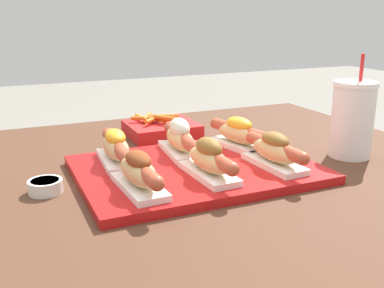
{
  "coord_description": "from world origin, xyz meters",
  "views": [
    {
      "loc": [
        -0.37,
        -0.8,
        1.0
      ],
      "look_at": [
        -0.01,
        0.01,
        0.74
      ],
      "focal_mm": 42.0,
      "sensor_mm": 36.0,
      "label": 1
    }
  ],
  "objects_px": {
    "sauce_bowl": "(45,186)",
    "drink_cup": "(352,119)",
    "hot_dog_5": "(239,133)",
    "hot_dog_3": "(116,147)",
    "hot_dog_4": "(180,138)",
    "fries_basket": "(161,128)",
    "hot_dog_2": "(275,150)",
    "hot_dog_0": "(139,172)",
    "hot_dog_1": "(209,159)",
    "serving_tray": "(196,169)"
  },
  "relations": [
    {
      "from": "hot_dog_5",
      "to": "fries_basket",
      "type": "height_order",
      "value": "hot_dog_5"
    },
    {
      "from": "hot_dog_2",
      "to": "hot_dog_4",
      "type": "bearing_deg",
      "value": 132.13
    },
    {
      "from": "hot_dog_3",
      "to": "hot_dog_4",
      "type": "xyz_separation_m",
      "value": [
        0.15,
        0.0,
        0.0
      ]
    },
    {
      "from": "serving_tray",
      "to": "hot_dog_4",
      "type": "xyz_separation_m",
      "value": [
        0.0,
        0.09,
        0.04
      ]
    },
    {
      "from": "hot_dog_5",
      "to": "drink_cup",
      "type": "xyz_separation_m",
      "value": [
        0.23,
        -0.11,
        0.04
      ]
    },
    {
      "from": "serving_tray",
      "to": "fries_basket",
      "type": "height_order",
      "value": "fries_basket"
    },
    {
      "from": "hot_dog_3",
      "to": "fries_basket",
      "type": "relative_size",
      "value": 1.09
    },
    {
      "from": "hot_dog_4",
      "to": "sauce_bowl",
      "type": "bearing_deg",
      "value": -167.15
    },
    {
      "from": "serving_tray",
      "to": "drink_cup",
      "type": "relative_size",
      "value": 2.04
    },
    {
      "from": "serving_tray",
      "to": "hot_dog_0",
      "type": "distance_m",
      "value": 0.17
    },
    {
      "from": "sauce_bowl",
      "to": "serving_tray",
      "type": "bearing_deg",
      "value": -3.68
    },
    {
      "from": "hot_dog_4",
      "to": "hot_dog_5",
      "type": "relative_size",
      "value": 1.02
    },
    {
      "from": "hot_dog_5",
      "to": "hot_dog_4",
      "type": "bearing_deg",
      "value": 175.22
    },
    {
      "from": "hot_dog_0",
      "to": "hot_dog_4",
      "type": "bearing_deg",
      "value": 48.5
    },
    {
      "from": "hot_dog_4",
      "to": "fries_basket",
      "type": "relative_size",
      "value": 1.09
    },
    {
      "from": "hot_dog_4",
      "to": "sauce_bowl",
      "type": "relative_size",
      "value": 3.11
    },
    {
      "from": "hot_dog_3",
      "to": "sauce_bowl",
      "type": "height_order",
      "value": "hot_dog_3"
    },
    {
      "from": "hot_dog_0",
      "to": "hot_dog_5",
      "type": "distance_m",
      "value": 0.33
    },
    {
      "from": "serving_tray",
      "to": "fries_basket",
      "type": "distance_m",
      "value": 0.31
    },
    {
      "from": "hot_dog_0",
      "to": "hot_dog_5",
      "type": "height_order",
      "value": "hot_dog_5"
    },
    {
      "from": "hot_dog_2",
      "to": "hot_dog_0",
      "type": "bearing_deg",
      "value": -178.36
    },
    {
      "from": "hot_dog_1",
      "to": "sauce_bowl",
      "type": "height_order",
      "value": "hot_dog_1"
    },
    {
      "from": "hot_dog_5",
      "to": "fries_basket",
      "type": "xyz_separation_m",
      "value": [
        -0.11,
        0.23,
        -0.03
      ]
    },
    {
      "from": "hot_dog_1",
      "to": "fries_basket",
      "type": "distance_m",
      "value": 0.38
    },
    {
      "from": "drink_cup",
      "to": "hot_dog_5",
      "type": "bearing_deg",
      "value": 154.12
    },
    {
      "from": "hot_dog_0",
      "to": "sauce_bowl",
      "type": "height_order",
      "value": "hot_dog_0"
    },
    {
      "from": "hot_dog_0",
      "to": "sauce_bowl",
      "type": "distance_m",
      "value": 0.18
    },
    {
      "from": "sauce_bowl",
      "to": "drink_cup",
      "type": "distance_m",
      "value": 0.67
    },
    {
      "from": "sauce_bowl",
      "to": "fries_basket",
      "type": "bearing_deg",
      "value": 41.04
    },
    {
      "from": "serving_tray",
      "to": "hot_dog_3",
      "type": "relative_size",
      "value": 2.43
    },
    {
      "from": "hot_dog_1",
      "to": "hot_dog_5",
      "type": "bearing_deg",
      "value": 44.25
    },
    {
      "from": "hot_dog_0",
      "to": "fries_basket",
      "type": "xyz_separation_m",
      "value": [
        0.18,
        0.39,
        -0.03
      ]
    },
    {
      "from": "hot_dog_3",
      "to": "fries_basket",
      "type": "height_order",
      "value": "hot_dog_3"
    },
    {
      "from": "serving_tray",
      "to": "hot_dog_2",
      "type": "relative_size",
      "value": 2.43
    },
    {
      "from": "serving_tray",
      "to": "fries_basket",
      "type": "bearing_deg",
      "value": 83.11
    },
    {
      "from": "hot_dog_2",
      "to": "fries_basket",
      "type": "distance_m",
      "value": 0.39
    },
    {
      "from": "hot_dog_0",
      "to": "hot_dog_3",
      "type": "relative_size",
      "value": 1.0
    },
    {
      "from": "serving_tray",
      "to": "hot_dog_4",
      "type": "relative_size",
      "value": 2.43
    },
    {
      "from": "serving_tray",
      "to": "hot_dog_2",
      "type": "height_order",
      "value": "hot_dog_2"
    },
    {
      "from": "hot_dog_3",
      "to": "drink_cup",
      "type": "distance_m",
      "value": 0.53
    },
    {
      "from": "hot_dog_3",
      "to": "drink_cup",
      "type": "bearing_deg",
      "value": -12.9
    },
    {
      "from": "fries_basket",
      "to": "hot_dog_2",
      "type": "bearing_deg",
      "value": -74.53
    },
    {
      "from": "hot_dog_2",
      "to": "hot_dog_5",
      "type": "distance_m",
      "value": 0.15
    },
    {
      "from": "hot_dog_4",
      "to": "hot_dog_5",
      "type": "xyz_separation_m",
      "value": [
        0.14,
        -0.01,
        -0.0
      ]
    },
    {
      "from": "fries_basket",
      "to": "hot_dog_5",
      "type": "bearing_deg",
      "value": -65.8
    },
    {
      "from": "hot_dog_2",
      "to": "hot_dog_4",
      "type": "distance_m",
      "value": 0.21
    },
    {
      "from": "hot_dog_4",
      "to": "fries_basket",
      "type": "height_order",
      "value": "hot_dog_4"
    },
    {
      "from": "hot_dog_2",
      "to": "hot_dog_5",
      "type": "relative_size",
      "value": 1.02
    },
    {
      "from": "hot_dog_2",
      "to": "hot_dog_5",
      "type": "bearing_deg",
      "value": 89.91
    },
    {
      "from": "hot_dog_0",
      "to": "fries_basket",
      "type": "distance_m",
      "value": 0.43
    }
  ]
}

